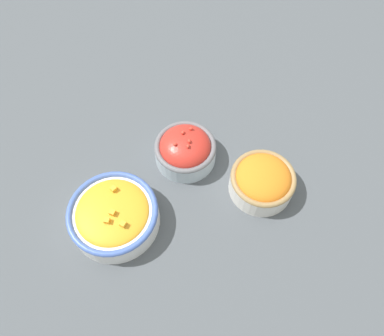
{
  "coord_description": "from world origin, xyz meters",
  "views": [
    {
      "loc": [
        0.12,
        0.37,
        0.71
      ],
      "look_at": [
        0.0,
        0.0,
        0.03
      ],
      "focal_mm": 35.0,
      "sensor_mm": 36.0,
      "label": 1
    }
  ],
  "objects": [
    {
      "name": "ground_plane",
      "position": [
        0.0,
        0.0,
        0.0
      ],
      "size": [
        3.0,
        3.0,
        0.0
      ],
      "primitive_type": "plane",
      "color": "#4C5156"
    },
    {
      "name": "bowl_cherry_tomatoes",
      "position": [
        -0.0,
        -0.05,
        0.03
      ],
      "size": [
        0.13,
        0.13,
        0.08
      ],
      "color": "#B2C1CC",
      "rests_on": "ground_plane"
    },
    {
      "name": "bowl_squash",
      "position": [
        0.18,
        0.05,
        0.03
      ],
      "size": [
        0.18,
        0.18,
        0.07
      ],
      "color": "white",
      "rests_on": "ground_plane"
    },
    {
      "name": "bowl_carrots",
      "position": [
        -0.13,
        0.08,
        0.03
      ],
      "size": [
        0.13,
        0.13,
        0.07
      ],
      "color": "silver",
      "rests_on": "ground_plane"
    }
  ]
}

